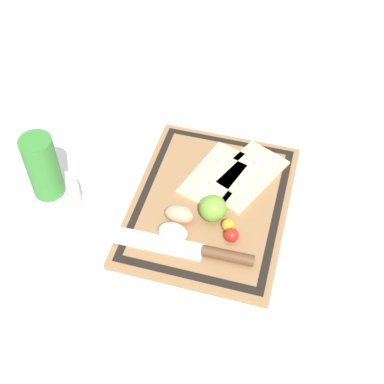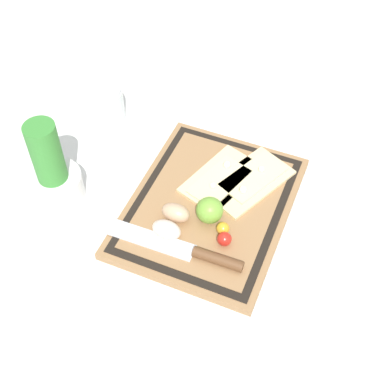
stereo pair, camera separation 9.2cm
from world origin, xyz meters
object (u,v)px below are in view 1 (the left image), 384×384
object	(u,v)px
sauce_jar	(90,113)
cherry_tomato_red	(232,235)
cherry_tomato_yellow	(228,225)
egg_pink	(173,232)
herb_pot	(49,188)
pizza_slice_near	(247,175)
egg_brown	(179,214)
knife	(205,252)
lime	(213,208)
pizza_slice_far	(219,177)

from	to	relation	value
sauce_jar	cherry_tomato_red	bearing A→B (deg)	-122.25
cherry_tomato_yellow	sauce_jar	bearing A→B (deg)	59.51
egg_pink	herb_pot	distance (m)	0.27
pizza_slice_near	cherry_tomato_yellow	size ratio (longest dim) A/B	8.31
egg_pink	herb_pot	size ratio (longest dim) A/B	0.29
cherry_tomato_red	egg_brown	bearing A→B (deg)	80.26
egg_pink	herb_pot	xyz separation A→B (m)	(0.02, 0.27, 0.03)
knife	lime	distance (m)	0.09
knife	herb_pot	world-z (taller)	herb_pot
cherry_tomato_red	sauce_jar	bearing A→B (deg)	57.75
cherry_tomato_yellow	pizza_slice_far	bearing A→B (deg)	21.16
knife	egg_brown	world-z (taller)	egg_brown
cherry_tomato_yellow	sauce_jar	xyz separation A→B (m)	(0.23, 0.39, 0.01)
pizza_slice_near	lime	size ratio (longest dim) A/B	3.91
egg_pink	sauce_jar	world-z (taller)	sauce_jar
pizza_slice_near	sauce_jar	xyz separation A→B (m)	(0.08, 0.40, 0.01)
pizza_slice_far	egg_pink	size ratio (longest dim) A/B	3.35
egg_pink	cherry_tomato_yellow	world-z (taller)	egg_pink
pizza_slice_near	lime	world-z (taller)	lime
herb_pot	sauce_jar	distance (m)	0.26
pizza_slice_near	egg_brown	size ratio (longest dim) A/B	3.63
egg_brown	lime	distance (m)	0.07
lime	cherry_tomato_red	size ratio (longest dim) A/B	1.92
pizza_slice_near	egg_brown	bearing A→B (deg)	144.69
egg_brown	cherry_tomato_yellow	distance (m)	0.10
pizza_slice_near	egg_brown	world-z (taller)	egg_brown
pizza_slice_far	cherry_tomato_yellow	distance (m)	0.14
sauce_jar	knife	bearing A→B (deg)	-129.84
pizza_slice_far	sauce_jar	distance (m)	0.36
egg_brown	egg_pink	bearing A→B (deg)	-179.78
pizza_slice_near	herb_pot	bearing A→B (deg)	115.65
egg_pink	cherry_tomato_red	world-z (taller)	egg_pink
pizza_slice_near	cherry_tomato_red	world-z (taller)	cherry_tomato_red
pizza_slice_far	sauce_jar	size ratio (longest dim) A/B	2.15
pizza_slice_near	pizza_slice_far	size ratio (longest dim) A/B	1.08
egg_pink	egg_brown	bearing A→B (deg)	0.22
pizza_slice_far	egg_pink	bearing A→B (deg)	163.85
sauce_jar	egg_pink	bearing A→B (deg)	-134.00
pizza_slice_near	cherry_tomato_yellow	world-z (taller)	cherry_tomato_yellow
egg_pink	cherry_tomato_red	bearing A→B (deg)	-76.90
pizza_slice_far	knife	world-z (taller)	pizza_slice_far
pizza_slice_far	cherry_tomato_yellow	bearing A→B (deg)	-158.84
pizza_slice_far	herb_pot	distance (m)	0.36
knife	egg_brown	xyz separation A→B (m)	(0.07, 0.07, 0.01)
herb_pot	cherry_tomato_yellow	bearing A→B (deg)	-85.06
egg_pink	cherry_tomato_yellow	xyz separation A→B (m)	(0.05, -0.10, -0.01)
lime	cherry_tomato_yellow	size ratio (longest dim) A/B	2.13
cherry_tomato_red	pizza_slice_far	bearing A→B (deg)	22.01
lime	sauce_jar	size ratio (longest dim) A/B	0.60
herb_pot	pizza_slice_far	bearing A→B (deg)	-63.45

